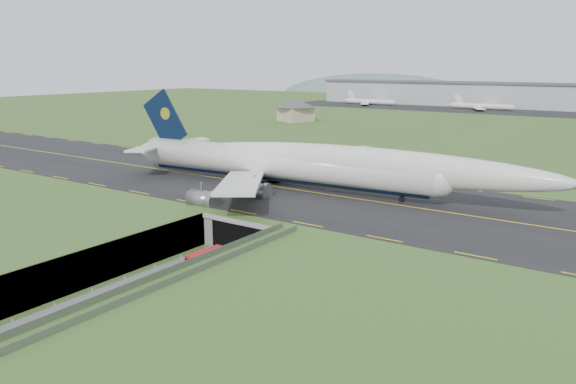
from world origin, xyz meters
The scene contains 10 objects.
ground centered at (0.00, 0.00, 0.00)m, with size 900.00×900.00×0.00m, color #466227.
airfield_deck centered at (0.00, 0.00, 3.00)m, with size 800.00×800.00×6.00m, color gray.
trench_road centered at (0.00, -7.50, 0.10)m, with size 12.00×75.00×0.20m, color slate.
taxiway centered at (0.00, 33.00, 6.09)m, with size 800.00×44.00×0.18m, color black.
tunnel_portal centered at (0.00, 16.71, 3.33)m, with size 17.00×22.30×6.00m.
guideway centered at (11.00, -19.11, 5.32)m, with size 3.00×53.00×7.05m.
jumbo_jet centered at (-2.40, 33.91, 11.73)m, with size 101.95×64.06×21.25m.
shuttle_tram centered at (1.45, -1.40, 1.65)m, with size 3.14×7.46×2.99m.
service_building centered at (-87.04, 155.46, 12.10)m, with size 24.30×24.30×10.29m.
cargo_terminal centered at (-0.24, 299.41, 13.96)m, with size 320.00×67.00×15.60m.
Camera 1 is at (60.91, -64.46, 32.46)m, focal length 35.00 mm.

